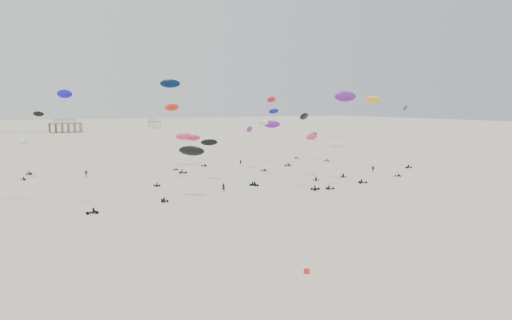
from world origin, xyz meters
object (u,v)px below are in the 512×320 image
rig_0 (217,150)px  rig_4 (174,119)px  pavilion_main (65,126)px  spectator_0 (224,191)px  pavilion_small (154,124)px  rig_9 (195,142)px

rig_0 → rig_4: 29.85m
pavilion_main → spectator_0: pavilion_main is taller
pavilion_main → pavilion_small: size_ratio=2.33×
pavilion_small → rig_0: rig_0 is taller
pavilion_main → pavilion_small: pavilion_main is taller
spectator_0 → pavilion_main: bearing=-54.3°
rig_0 → spectator_0: 16.84m
rig_0 → spectator_0: bearing=48.3°
rig_4 → spectator_0: 45.68m
pavilion_main → rig_0: size_ratio=1.28×
rig_9 → spectator_0: (-10.80, -47.02, -7.51)m
pavilion_small → spectator_0: (-66.80, -289.33, -3.49)m
rig_9 → spectator_0: size_ratio=4.43×
pavilion_small → rig_4: (-63.98, -246.21, 11.33)m
pavilion_small → rig_9: bearing=-103.0°
pavilion_small → rig_4: 254.64m
pavilion_small → rig_9: size_ratio=0.90×
rig_0 → pavilion_small: bearing=-126.4°
pavilion_main → rig_0: 245.35m
rig_9 → spectator_0: 48.83m
pavilion_main → rig_4: rig_4 is taller
pavilion_main → rig_0: rig_0 is taller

